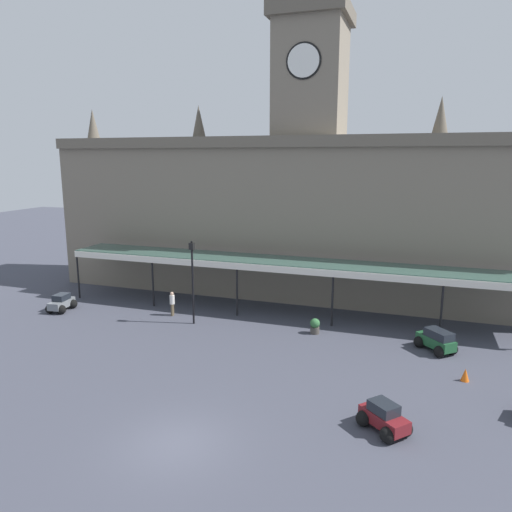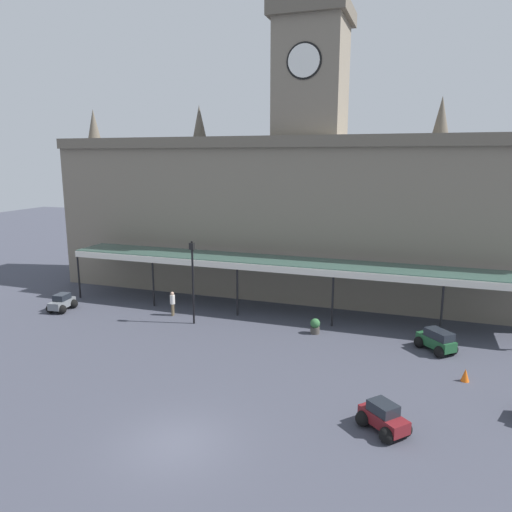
# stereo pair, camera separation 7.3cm
# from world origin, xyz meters

# --- Properties ---
(ground_plane) EXTENTS (140.00, 140.00, 0.00)m
(ground_plane) POSITION_xyz_m (0.00, 0.00, 0.00)
(ground_plane) COLOR #3F414E
(station_building) EXTENTS (40.42, 6.85, 21.09)m
(station_building) POSITION_xyz_m (0.00, 21.81, 6.77)
(station_building) COLOR slate
(station_building) RESTS_ON ground
(entrance_canopy) EXTENTS (32.63, 3.26, 3.77)m
(entrance_canopy) POSITION_xyz_m (0.00, 16.16, 3.63)
(entrance_canopy) COLOR #38564C
(entrance_canopy) RESTS_ON ground
(car_maroon_sedan) EXTENTS (2.23, 2.20, 1.19)m
(car_maroon_sedan) POSITION_xyz_m (7.33, 3.47, 0.50)
(car_maroon_sedan) COLOR maroon
(car_maroon_sedan) RESTS_ON ground
(car_green_estate) EXTENTS (2.35, 2.39, 1.27)m
(car_green_estate) POSITION_xyz_m (9.49, 12.67, 0.56)
(car_green_estate) COLOR #1E512D
(car_green_estate) RESTS_ON ground
(car_grey_sedan) EXTENTS (1.65, 2.13, 1.19)m
(car_grey_sedan) POSITION_xyz_m (-15.36, 11.88, 0.50)
(car_grey_sedan) COLOR slate
(car_grey_sedan) RESTS_ON ground
(pedestrian_crossing_forecourt) EXTENTS (0.34, 0.38, 1.67)m
(pedestrian_crossing_forecourt) POSITION_xyz_m (-7.44, 13.45, 0.91)
(pedestrian_crossing_forecourt) COLOR brown
(pedestrian_crossing_forecourt) RESTS_ON ground
(victorian_lamppost) EXTENTS (0.30, 0.30, 5.48)m
(victorian_lamppost) POSITION_xyz_m (-5.33, 12.42, 3.36)
(victorian_lamppost) COLOR black
(victorian_lamppost) RESTS_ON ground
(traffic_cone) EXTENTS (0.40, 0.40, 0.64)m
(traffic_cone) POSITION_xyz_m (10.74, 9.21, 0.32)
(traffic_cone) COLOR orange
(traffic_cone) RESTS_ON ground
(planter_forecourt_centre) EXTENTS (0.60, 0.60, 0.96)m
(planter_forecourt_centre) POSITION_xyz_m (2.51, 13.19, 0.49)
(planter_forecourt_centre) COLOR #47423D
(planter_forecourt_centre) RESTS_ON ground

